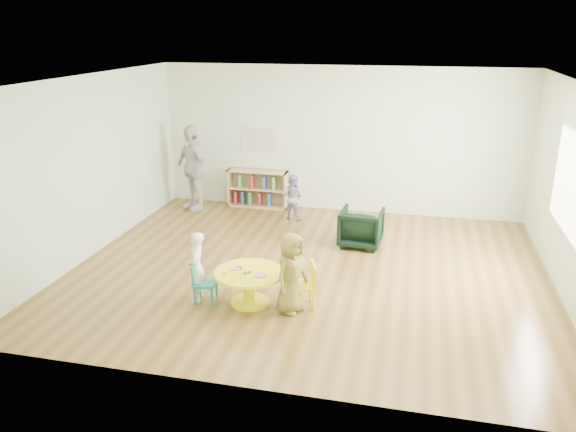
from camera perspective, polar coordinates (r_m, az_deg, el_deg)
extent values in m
plane|color=brown|center=(8.51, 2.10, -5.47)|extent=(7.00, 7.00, 0.00)
cube|color=white|center=(7.79, 2.35, 13.29)|extent=(7.00, 6.00, 0.10)
cube|color=beige|center=(10.92, 5.25, 7.67)|extent=(7.00, 0.10, 2.80)
cube|color=beige|center=(5.28, -4.01, -4.67)|extent=(7.00, 0.10, 2.80)
cube|color=beige|center=(9.33, -19.47, 4.73)|extent=(0.10, 6.00, 2.80)
cube|color=beige|center=(8.17, 27.12, 1.81)|extent=(0.10, 6.00, 2.80)
cube|color=white|center=(8.42, 26.64, 3.06)|extent=(0.02, 1.60, 1.30)
cylinder|color=yellow|center=(7.46, -3.94, -7.40)|extent=(0.16, 0.16, 0.42)
cylinder|color=yellow|center=(7.55, -3.90, -8.68)|extent=(0.51, 0.51, 0.04)
cylinder|color=yellow|center=(7.36, -3.98, -5.80)|extent=(0.92, 0.92, 0.04)
cylinder|color=#D1798D|center=(7.45, -5.37, -5.29)|extent=(0.15, 0.15, 0.02)
cylinder|color=#D1798D|center=(7.23, -2.77, -6.01)|extent=(0.17, 0.17, 0.02)
cylinder|color=yellow|center=(7.33, -4.18, -5.55)|extent=(0.05, 0.12, 0.04)
cylinder|color=#12662C|center=(7.26, -4.43, -5.81)|extent=(0.03, 0.05, 0.02)
cylinder|color=#12662C|center=(7.40, -3.94, -5.29)|extent=(0.03, 0.05, 0.02)
cube|color=red|center=(7.48, -5.04, -5.19)|extent=(0.06, 0.07, 0.02)
cube|color=orange|center=(7.31, -6.44, -5.81)|extent=(0.07, 0.07, 0.02)
cube|color=blue|center=(7.34, -4.08, -5.63)|extent=(0.06, 0.06, 0.02)
cube|color=#12662C|center=(7.31, -4.01, -5.73)|extent=(0.06, 0.05, 0.02)
cube|color=red|center=(7.44, -4.83, -5.30)|extent=(0.05, 0.05, 0.02)
cube|color=#188577|center=(7.54, -8.39, -6.75)|extent=(0.31, 0.31, 0.04)
cube|color=#188577|center=(7.52, -9.36, -5.67)|extent=(0.05, 0.29, 0.25)
cylinder|color=#188577|center=(7.74, -8.91, -7.28)|extent=(0.03, 0.03, 0.25)
cylinder|color=#188577|center=(7.54, -9.44, -8.04)|extent=(0.03, 0.03, 0.25)
cylinder|color=#188577|center=(7.67, -7.25, -7.43)|extent=(0.03, 0.03, 0.25)
cylinder|color=#188577|center=(7.47, -7.74, -8.20)|extent=(0.03, 0.03, 0.25)
cube|color=yellow|center=(7.34, 1.50, -7.02)|extent=(0.41, 0.41, 0.04)
cube|color=yellow|center=(7.29, 2.61, -5.82)|extent=(0.14, 0.32, 0.28)
cylinder|color=yellow|center=(7.31, 2.64, -8.55)|extent=(0.04, 0.04, 0.28)
cylinder|color=yellow|center=(7.54, 2.34, -7.65)|extent=(0.04, 0.04, 0.28)
cylinder|color=yellow|center=(7.28, 0.60, -8.66)|extent=(0.04, 0.04, 0.28)
cylinder|color=yellow|center=(7.51, 0.37, -7.75)|extent=(0.04, 0.04, 0.28)
cube|color=tan|center=(11.50, -5.88, 2.96)|extent=(0.03, 0.30, 0.75)
cube|color=tan|center=(11.18, -0.19, 2.61)|extent=(0.03, 0.30, 0.75)
cube|color=tan|center=(11.43, -3.04, 1.06)|extent=(1.20, 0.30, 0.03)
cube|color=tan|center=(11.23, -3.11, 4.55)|extent=(1.20, 0.30, 0.03)
cube|color=tan|center=(11.33, -3.08, 2.79)|extent=(1.14, 0.28, 0.03)
cube|color=tan|center=(11.46, -2.88, 2.98)|extent=(1.20, 0.02, 0.75)
cube|color=#B93136|center=(11.49, -5.24, 1.96)|extent=(0.04, 0.18, 0.26)
cube|color=#315AAB|center=(11.45, -4.53, 1.91)|extent=(0.04, 0.18, 0.26)
cube|color=#54B659|center=(11.41, -3.81, 1.87)|extent=(0.04, 0.18, 0.26)
cube|color=#B93136|center=(11.35, -2.84, 1.80)|extent=(0.04, 0.18, 0.26)
cube|color=#315AAB|center=(11.30, -1.87, 1.74)|extent=(0.04, 0.18, 0.26)
cube|color=#54B659|center=(11.37, -4.82, 3.59)|extent=(0.04, 0.18, 0.26)
cube|color=#B93136|center=(11.30, -3.60, 3.52)|extent=(0.04, 0.18, 0.26)
cube|color=#315AAB|center=(11.23, -2.38, 3.45)|extent=(0.04, 0.18, 0.26)
cube|color=#54B659|center=(11.18, -1.39, 3.39)|extent=(0.04, 0.18, 0.26)
cube|color=silver|center=(11.24, -2.94, 7.78)|extent=(0.74, 0.01, 0.54)
cube|color=#D4432C|center=(11.24, -2.95, 7.78)|extent=(0.70, 0.00, 0.50)
imported|color=black|center=(9.39, 7.44, -1.17)|extent=(0.72, 0.74, 0.63)
imported|color=white|center=(7.51, -9.28, -5.14)|extent=(0.30, 0.39, 0.96)
imported|color=yellow|center=(7.12, 0.29, -5.81)|extent=(0.52, 0.61, 1.07)
imported|color=#1B1C45|center=(10.54, 0.46, 1.94)|extent=(0.49, 0.42, 0.88)
imported|color=silver|center=(11.20, -9.68, 4.84)|extent=(1.04, 0.91, 1.69)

